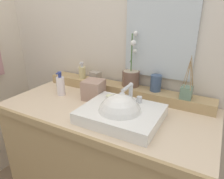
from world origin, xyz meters
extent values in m
cube|color=beige|center=(0.00, 0.42, 1.36)|extent=(3.02, 0.20, 2.72)
cube|color=tan|center=(0.00, 0.00, 0.43)|extent=(1.27, 0.61, 0.86)
cube|color=beige|center=(0.00, 0.00, 0.87)|extent=(1.30, 0.63, 0.04)
cube|color=tan|center=(0.00, -0.32, 0.87)|extent=(1.30, 0.02, 0.04)
cube|color=tan|center=(0.00, 0.24, 0.93)|extent=(1.22, 0.12, 0.07)
cube|color=white|center=(0.15, -0.08, 0.92)|extent=(0.43, 0.35, 0.06)
sphere|color=white|center=(0.15, -0.10, 0.92)|extent=(0.25, 0.25, 0.25)
cylinder|color=silver|center=(0.15, 0.04, 1.01)|extent=(0.02, 0.02, 0.10)
cylinder|color=silver|center=(0.15, -0.02, 1.06)|extent=(0.02, 0.11, 0.02)
sphere|color=silver|center=(0.15, 0.04, 1.06)|extent=(0.03, 0.03, 0.03)
cylinder|color=silver|center=(0.09, 0.04, 0.97)|extent=(0.03, 0.03, 0.04)
cylinder|color=silver|center=(0.20, 0.04, 0.97)|extent=(0.03, 0.03, 0.04)
ellipsoid|color=beige|center=(0.03, 0.01, 0.97)|extent=(0.07, 0.04, 0.02)
cylinder|color=brown|center=(0.05, 0.27, 1.01)|extent=(0.12, 0.12, 0.11)
cylinder|color=tan|center=(0.05, 0.27, 1.06)|extent=(0.11, 0.11, 0.01)
cylinder|color=#476B38|center=(0.05, 0.27, 1.19)|extent=(0.01, 0.01, 0.25)
ellipsoid|color=#387033|center=(0.04, 0.32, 1.08)|extent=(0.03, 0.04, 0.10)
ellipsoid|color=#387033|center=(0.03, 0.31, 1.08)|extent=(0.04, 0.04, 0.11)
sphere|color=silver|center=(0.07, 0.28, 1.20)|extent=(0.03, 0.03, 0.03)
sphere|color=silver|center=(0.07, 0.25, 1.26)|extent=(0.04, 0.04, 0.04)
sphere|color=silver|center=(0.07, 0.28, 1.31)|extent=(0.03, 0.03, 0.03)
cylinder|color=#D2C488|center=(-0.35, 0.24, 1.00)|extent=(0.05, 0.05, 0.09)
cylinder|color=silver|center=(-0.35, 0.24, 1.06)|extent=(0.02, 0.02, 0.02)
cylinder|color=silver|center=(-0.35, 0.24, 1.08)|extent=(0.02, 0.02, 0.02)
cylinder|color=silver|center=(-0.35, 0.22, 1.08)|extent=(0.01, 0.03, 0.01)
cylinder|color=#3A4E6D|center=(0.23, 0.25, 1.01)|extent=(0.07, 0.07, 0.11)
cube|color=slate|center=(0.43, 0.22, 1.00)|extent=(0.07, 0.07, 0.07)
cylinder|color=#9E7A4C|center=(0.45, 0.23, 1.12)|extent=(0.04, 0.01, 0.20)
cylinder|color=#9E7A4C|center=(0.44, 0.24, 1.10)|extent=(0.03, 0.04, 0.17)
cylinder|color=#9E7A4C|center=(0.42, 0.24, 1.11)|extent=(0.02, 0.04, 0.18)
cylinder|color=#9E7A4C|center=(0.42, 0.22, 1.11)|extent=(0.03, 0.01, 0.18)
cylinder|color=#9E7A4C|center=(0.42, 0.21, 1.09)|extent=(0.02, 0.03, 0.14)
cylinder|color=#9E7A4C|center=(0.44, 0.21, 1.10)|extent=(0.03, 0.04, 0.16)
cube|color=gray|center=(-0.22, 0.23, 0.99)|extent=(0.08, 0.07, 0.07)
cylinder|color=white|center=(-0.38, 0.02, 0.96)|extent=(0.06, 0.06, 0.13)
cylinder|color=#32408A|center=(-0.38, 0.02, 1.03)|extent=(0.02, 0.02, 0.02)
cylinder|color=#32408A|center=(-0.38, 0.02, 1.05)|extent=(0.03, 0.03, 0.02)
cylinder|color=#32408A|center=(-0.38, 0.01, 1.05)|extent=(0.01, 0.03, 0.01)
cube|color=tan|center=(-0.14, 0.08, 0.96)|extent=(0.15, 0.15, 0.13)
cube|color=silver|center=(0.21, 0.31, 1.35)|extent=(0.45, 0.02, 0.63)
camera|label=1|loc=(0.58, -0.98, 1.46)|focal=32.79mm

